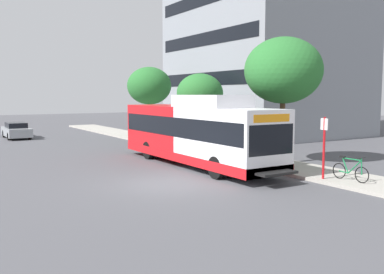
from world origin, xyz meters
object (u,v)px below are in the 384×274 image
bicycle_parked (350,171)px  street_tree_near_stop (283,71)px  street_tree_mid_block (200,94)px  parked_car_far_lane (16,130)px  bus_stop_sign_pole (324,143)px  transit_bus (196,133)px  street_tree_far_block (149,86)px

bicycle_parked → street_tree_near_stop: 7.02m
street_tree_mid_block → parked_car_far_lane: size_ratio=1.11×
bus_stop_sign_pole → street_tree_near_stop: 5.87m
transit_bus → street_tree_far_block: street_tree_far_block is taller
street_tree_near_stop → street_tree_mid_block: size_ratio=1.31×
bus_stop_sign_pole → street_tree_far_block: street_tree_far_block is taller
parked_car_far_lane → street_tree_mid_block: bearing=-53.2°
street_tree_far_block → parked_car_far_lane: 11.84m
transit_bus → parked_car_far_lane: 20.43m
street_tree_far_block → bicycle_parked: bearing=-93.5°
street_tree_mid_block → street_tree_far_block: (-0.14, 7.70, 0.67)m
bicycle_parked → street_tree_mid_block: size_ratio=0.35×
parked_car_far_lane → street_tree_near_stop: bearing=-65.7°
bicycle_parked → street_tree_near_stop: street_tree_near_stop is taller
bus_stop_sign_pole → parked_car_far_lane: size_ratio=0.58×
transit_bus → bus_stop_sign_pole: bearing=-70.3°
bus_stop_sign_pole → bicycle_parked: size_ratio=1.48×
bus_stop_sign_pole → parked_car_far_lane: bus_stop_sign_pole is taller
bus_stop_sign_pole → street_tree_near_stop: street_tree_near_stop is taller
street_tree_near_stop → street_tree_mid_block: (0.15, 8.29, -1.17)m
bicycle_parked → street_tree_far_block: bearing=86.5°
street_tree_far_block → parked_car_far_lane: bearing=150.4°
transit_bus → bicycle_parked: 7.92m
street_tree_mid_block → bus_stop_sign_pole: bearing=-99.2°
street_tree_near_stop → street_tree_mid_block: bearing=89.0°
bus_stop_sign_pole → bicycle_parked: 1.53m
street_tree_far_block → transit_bus: bearing=-106.7°
street_tree_near_stop → street_tree_far_block: street_tree_near_stop is taller
transit_bus → street_tree_far_block: 14.94m
bicycle_parked → parked_car_far_lane: size_ratio=0.39×
street_tree_near_stop → street_tree_far_block: size_ratio=1.11×
street_tree_far_block → parked_car_far_lane: street_tree_far_block is taller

